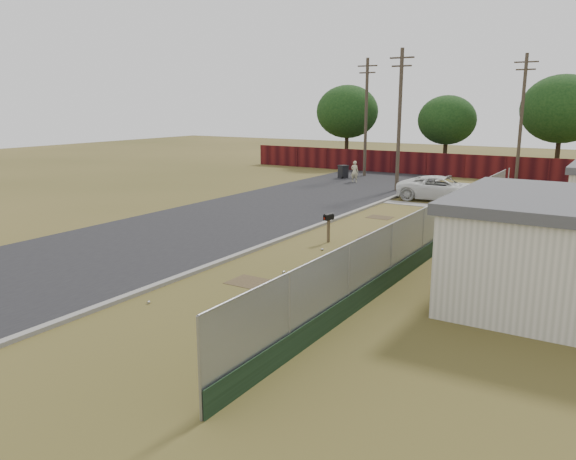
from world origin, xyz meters
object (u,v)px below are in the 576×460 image
Objects in this scene: mailbox at (329,219)px; fire_hydrant at (254,343)px; pickup_truck at (442,188)px; trash_bin at (343,172)px; pedestrian at (355,172)px.

fire_hydrant is at bearing -70.87° from mailbox.
trash_bin is at bearing 47.45° from pickup_truck.
trash_bin is at bearing -48.63° from pedestrian.
pedestrian is (-7.71, 4.44, 0.06)m from pickup_truck.
fire_hydrant is 0.81× the size of trash_bin.
pedestrian reaches higher than fire_hydrant.
fire_hydrant is 0.67× the size of mailbox.
pedestrian is at bearing 111.84° from mailbox.
pickup_truck is at bearing -32.84° from trash_bin.
fire_hydrant is 11.11m from mailbox.
trash_bin is (-9.44, 6.10, -0.20)m from pickup_truck.
fire_hydrant is at bearing -67.31° from trash_bin.
trash_bin is (-8.58, 18.73, -0.44)m from mailbox.
pickup_truck reaches higher than mailbox.
pickup_truck is 8.90m from pedestrian.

